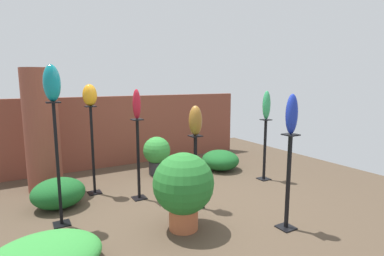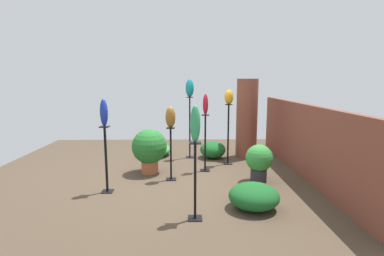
{
  "view_description": "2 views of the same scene",
  "coord_description": "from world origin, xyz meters",
  "px_view_note": "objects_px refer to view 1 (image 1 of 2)",
  "views": [
    {
      "loc": [
        -1.98,
        -3.53,
        1.79
      ],
      "look_at": [
        0.18,
        0.17,
        1.13
      ],
      "focal_mm": 28.0,
      "sensor_mm": 36.0,
      "label": 1
    },
    {
      "loc": [
        5.9,
        0.29,
        1.96
      ],
      "look_at": [
        0.23,
        0.4,
        1.06
      ],
      "focal_mm": 28.0,
      "sensor_mm": 36.0,
      "label": 2
    }
  ],
  "objects_px": {
    "pedestal_jade": "(265,152)",
    "pedestal_ruby": "(138,163)",
    "pedestal_bronze": "(195,175)",
    "pedestal_amber": "(93,154)",
    "art_vase_cobalt": "(292,114)",
    "art_vase_amber": "(90,95)",
    "pedestal_teal": "(58,169)",
    "art_vase_teal": "(52,83)",
    "pedestal_cobalt": "(288,186)",
    "potted_plant_walkway_edge": "(157,153)",
    "art_vase_jade": "(266,105)",
    "art_vase_bronze": "(195,121)",
    "art_vase_ruby": "(137,104)",
    "potted_plant_front_left": "(183,186)",
    "brick_pillar": "(42,131)"
  },
  "relations": [
    {
      "from": "pedestal_jade",
      "to": "pedestal_ruby",
      "type": "bearing_deg",
      "value": 172.91
    },
    {
      "from": "pedestal_bronze",
      "to": "pedestal_amber",
      "type": "distance_m",
      "value": 1.72
    },
    {
      "from": "pedestal_jade",
      "to": "art_vase_cobalt",
      "type": "relative_size",
      "value": 2.37
    },
    {
      "from": "art_vase_amber",
      "to": "pedestal_teal",
      "type": "bearing_deg",
      "value": -124.12
    },
    {
      "from": "pedestal_ruby",
      "to": "art_vase_teal",
      "type": "distance_m",
      "value": 1.7
    },
    {
      "from": "pedestal_cobalt",
      "to": "potted_plant_walkway_edge",
      "type": "xyz_separation_m",
      "value": [
        -0.49,
        2.82,
        -0.12
      ]
    },
    {
      "from": "pedestal_cobalt",
      "to": "art_vase_jade",
      "type": "distance_m",
      "value": 2.06
    },
    {
      "from": "pedestal_jade",
      "to": "art_vase_bronze",
      "type": "height_order",
      "value": "art_vase_bronze"
    },
    {
      "from": "pedestal_jade",
      "to": "art_vase_ruby",
      "type": "relative_size",
      "value": 2.52
    },
    {
      "from": "pedestal_ruby",
      "to": "art_vase_cobalt",
      "type": "relative_size",
      "value": 2.63
    },
    {
      "from": "pedestal_bronze",
      "to": "art_vase_amber",
      "type": "bearing_deg",
      "value": 131.19
    },
    {
      "from": "pedestal_bronze",
      "to": "potted_plant_walkway_edge",
      "type": "height_order",
      "value": "pedestal_bronze"
    },
    {
      "from": "art_vase_jade",
      "to": "potted_plant_front_left",
      "type": "height_order",
      "value": "art_vase_jade"
    },
    {
      "from": "pedestal_jade",
      "to": "art_vase_amber",
      "type": "relative_size",
      "value": 3.35
    },
    {
      "from": "art_vase_teal",
      "to": "art_vase_amber",
      "type": "height_order",
      "value": "art_vase_teal"
    },
    {
      "from": "pedestal_teal",
      "to": "pedestal_bronze",
      "type": "relative_size",
      "value": 1.48
    },
    {
      "from": "pedestal_cobalt",
      "to": "art_vase_ruby",
      "type": "xyz_separation_m",
      "value": [
        -1.23,
        1.82,
        0.92
      ]
    },
    {
      "from": "pedestal_cobalt",
      "to": "art_vase_teal",
      "type": "xyz_separation_m",
      "value": [
        -2.38,
        1.5,
        1.23
      ]
    },
    {
      "from": "potted_plant_front_left",
      "to": "art_vase_cobalt",
      "type": "bearing_deg",
      "value": -29.6
    },
    {
      "from": "pedestal_amber",
      "to": "pedestal_jade",
      "type": "bearing_deg",
      "value": -16.77
    },
    {
      "from": "pedestal_amber",
      "to": "art_vase_teal",
      "type": "relative_size",
      "value": 3.24
    },
    {
      "from": "pedestal_amber",
      "to": "potted_plant_front_left",
      "type": "relative_size",
      "value": 1.49
    },
    {
      "from": "brick_pillar",
      "to": "art_vase_teal",
      "type": "height_order",
      "value": "brick_pillar"
    },
    {
      "from": "art_vase_amber",
      "to": "pedestal_cobalt",
      "type": "bearing_deg",
      "value": -53.41
    },
    {
      "from": "pedestal_amber",
      "to": "art_vase_ruby",
      "type": "height_order",
      "value": "art_vase_ruby"
    },
    {
      "from": "pedestal_ruby",
      "to": "pedestal_jade",
      "type": "xyz_separation_m",
      "value": [
        2.32,
        -0.29,
        -0.06
      ]
    },
    {
      "from": "pedestal_amber",
      "to": "art_vase_amber",
      "type": "height_order",
      "value": "art_vase_amber"
    },
    {
      "from": "pedestal_ruby",
      "to": "art_vase_cobalt",
      "type": "bearing_deg",
      "value": -55.91
    },
    {
      "from": "pedestal_teal",
      "to": "potted_plant_front_left",
      "type": "relative_size",
      "value": 1.63
    },
    {
      "from": "brick_pillar",
      "to": "art_vase_bronze",
      "type": "xyz_separation_m",
      "value": [
        1.79,
        -1.86,
        0.26
      ]
    },
    {
      "from": "brick_pillar",
      "to": "art_vase_cobalt",
      "type": "height_order",
      "value": "brick_pillar"
    },
    {
      "from": "art_vase_bronze",
      "to": "pedestal_cobalt",
      "type": "bearing_deg",
      "value": -59.58
    },
    {
      "from": "pedestal_cobalt",
      "to": "pedestal_ruby",
      "type": "relative_size",
      "value": 0.95
    },
    {
      "from": "pedestal_bronze",
      "to": "art_vase_teal",
      "type": "bearing_deg",
      "value": 167.16
    },
    {
      "from": "pedestal_bronze",
      "to": "art_vase_bronze",
      "type": "relative_size",
      "value": 2.54
    },
    {
      "from": "art_vase_bronze",
      "to": "art_vase_ruby",
      "type": "bearing_deg",
      "value": 129.18
    },
    {
      "from": "pedestal_jade",
      "to": "art_vase_cobalt",
      "type": "xyz_separation_m",
      "value": [
        -1.09,
        -1.53,
        0.91
      ]
    },
    {
      "from": "pedestal_jade",
      "to": "art_vase_amber",
      "type": "height_order",
      "value": "art_vase_amber"
    },
    {
      "from": "art_vase_bronze",
      "to": "art_vase_teal",
      "type": "bearing_deg",
      "value": 167.16
    },
    {
      "from": "art_vase_ruby",
      "to": "art_vase_jade",
      "type": "distance_m",
      "value": 2.34
    },
    {
      "from": "pedestal_teal",
      "to": "pedestal_ruby",
      "type": "relative_size",
      "value": 1.25
    },
    {
      "from": "pedestal_bronze",
      "to": "pedestal_ruby",
      "type": "distance_m",
      "value": 0.93
    },
    {
      "from": "art_vase_teal",
      "to": "potted_plant_walkway_edge",
      "type": "height_order",
      "value": "art_vase_teal"
    },
    {
      "from": "art_vase_teal",
      "to": "art_vase_jade",
      "type": "distance_m",
      "value": 3.5
    },
    {
      "from": "art_vase_cobalt",
      "to": "potted_plant_walkway_edge",
      "type": "height_order",
      "value": "art_vase_cobalt"
    },
    {
      "from": "art_vase_teal",
      "to": "pedestal_jade",
      "type": "bearing_deg",
      "value": 0.52
    },
    {
      "from": "pedestal_amber",
      "to": "art_vase_cobalt",
      "type": "distance_m",
      "value": 3.08
    },
    {
      "from": "pedestal_teal",
      "to": "art_vase_ruby",
      "type": "bearing_deg",
      "value": 15.53
    },
    {
      "from": "brick_pillar",
      "to": "art_vase_jade",
      "type": "relative_size",
      "value": 3.93
    },
    {
      "from": "art_vase_cobalt",
      "to": "potted_plant_walkway_edge",
      "type": "xyz_separation_m",
      "value": [
        -0.49,
        2.82,
        -0.99
      ]
    }
  ]
}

